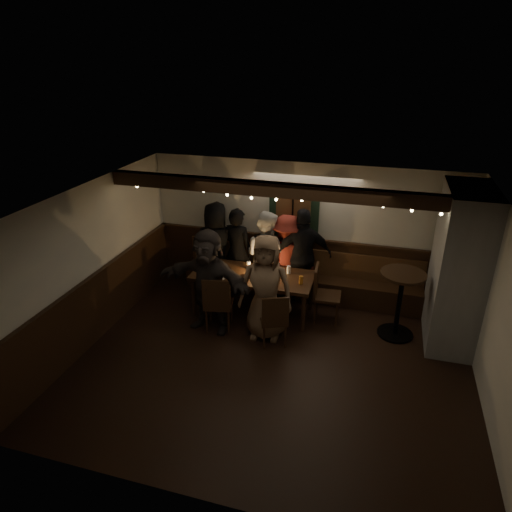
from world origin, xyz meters
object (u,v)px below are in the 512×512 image
(person_e, at_px, (303,256))
(person_g, at_px, (266,288))
(chair_end, at_px, (322,290))
(person_d, at_px, (286,257))
(chair_near_left, at_px, (218,301))
(person_f, at_px, (208,281))
(dining_table, at_px, (253,278))
(person_b, at_px, (237,251))
(person_a, at_px, (216,247))
(chair_near_right, at_px, (274,317))
(person_c, at_px, (266,255))
(high_top, at_px, (400,296))

(person_e, height_order, person_g, person_e)
(chair_end, height_order, person_e, person_e)
(chair_end, xyz_separation_m, person_d, (-0.79, 0.66, 0.26))
(chair_near_left, relative_size, person_f, 0.56)
(dining_table, relative_size, chair_end, 2.10)
(dining_table, height_order, chair_end, chair_end)
(person_d, bearing_deg, person_b, 4.50)
(chair_near_left, height_order, person_a, person_a)
(chair_end, distance_m, person_e, 0.85)
(person_f, xyz_separation_m, person_g, (0.98, 0.05, -0.01))
(dining_table, relative_size, chair_near_left, 2.11)
(chair_near_right, height_order, person_a, person_a)
(chair_near_right, xyz_separation_m, chair_end, (0.61, 1.03, 0.05))
(person_c, bearing_deg, chair_end, 177.43)
(high_top, height_order, person_a, person_a)
(person_c, bearing_deg, high_top, -173.35)
(person_b, relative_size, person_c, 0.99)
(chair_near_left, relative_size, chair_end, 1.00)
(dining_table, xyz_separation_m, person_d, (0.45, 0.77, 0.13))
(chair_near_left, xyz_separation_m, person_b, (-0.13, 1.47, 0.29))
(person_f, bearing_deg, chair_near_right, -0.32)
(chair_near_left, height_order, high_top, high_top)
(person_c, xyz_separation_m, person_g, (0.34, -1.30, 0.03))
(dining_table, bearing_deg, person_f, -128.40)
(chair_end, xyz_separation_m, person_b, (-1.76, 0.60, 0.29))
(dining_table, bearing_deg, person_b, 126.42)
(chair_end, height_order, person_f, person_f)
(chair_near_left, bearing_deg, person_f, 162.92)
(chair_near_right, bearing_deg, person_g, 129.77)
(dining_table, height_order, chair_near_left, chair_near_left)
(high_top, distance_m, person_e, 1.94)
(chair_near_right, xyz_separation_m, person_g, (-0.22, 0.26, 0.38))
(person_e, bearing_deg, person_d, -26.84)
(chair_near_left, distance_m, person_f, 0.38)
(chair_near_right, bearing_deg, high_top, 24.87)
(chair_end, height_order, person_a, person_a)
(person_b, relative_size, person_d, 1.04)
(person_g, bearing_deg, dining_table, 116.45)
(person_a, relative_size, person_b, 1.04)
(person_d, bearing_deg, chair_end, 140.99)
(person_d, distance_m, person_g, 1.44)
(chair_near_left, distance_m, person_e, 1.92)
(dining_table, height_order, person_d, person_d)
(person_e, bearing_deg, chair_near_right, 66.03)
(dining_table, xyz_separation_m, person_f, (-0.56, -0.71, 0.20))
(high_top, bearing_deg, person_f, -167.75)
(dining_table, height_order, person_f, person_f)
(chair_near_right, bearing_deg, chair_end, 59.41)
(person_c, xyz_separation_m, person_e, (0.70, 0.09, 0.04))
(chair_near_left, xyz_separation_m, person_d, (0.84, 1.53, 0.26))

